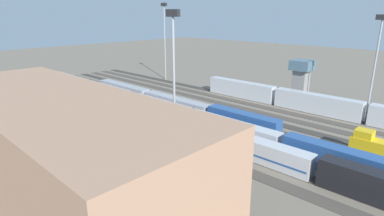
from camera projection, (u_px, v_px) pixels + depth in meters
ground_plane at (190, 108)px, 88.14m from camera, size 400.00×400.00×0.00m
track_bed_0 at (232, 95)px, 101.99m from camera, size 140.00×2.80×0.12m
track_bed_1 at (223, 98)px, 98.52m from camera, size 140.00×2.80×0.12m
track_bed_2 at (212, 101)px, 95.06m from camera, size 140.00×2.80×0.12m
track_bed_3 at (201, 104)px, 91.59m from camera, size 140.00×2.80×0.12m
track_bed_4 at (190, 108)px, 88.12m from camera, size 140.00×2.80×0.12m
track_bed_5 at (177, 112)px, 84.66m from camera, size 140.00×2.80×0.12m
track_bed_6 at (163, 116)px, 81.19m from camera, size 140.00×2.80×0.12m
track_bed_7 at (148, 121)px, 77.72m from camera, size 140.00×2.80×0.12m
track_bed_8 at (131, 126)px, 74.26m from camera, size 140.00×2.80×0.12m
train_on_track_6 at (153, 106)px, 83.18m from camera, size 114.80×3.00×4.40m
train_on_track_0 at (316, 104)px, 83.04m from camera, size 71.40×3.00×5.00m
train_on_track_7 at (157, 116)px, 74.60m from camera, size 114.80×3.06×4.40m
train_on_track_5 at (170, 103)px, 85.77m from camera, size 66.40×3.06×4.40m
train_on_track_4 at (379, 149)px, 56.22m from camera, size 10.00×3.00×5.00m
light_mast_0 at (377, 55)px, 72.83m from camera, size 2.80×0.70×25.36m
light_mast_1 at (174, 66)px, 53.85m from camera, size 2.80×0.70×26.20m
light_mast_2 at (165, 32)px, 121.56m from camera, size 2.80×0.70×29.51m
maintenance_shed at (57, 140)px, 48.03m from camera, size 57.31×19.86×13.84m
control_tower at (301, 77)px, 95.17m from camera, size 6.00×6.00×12.19m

